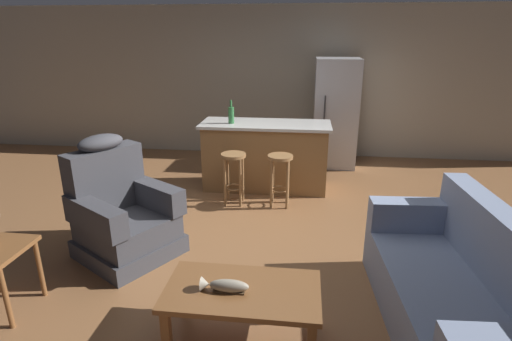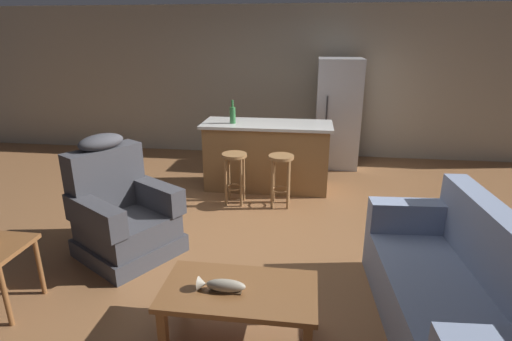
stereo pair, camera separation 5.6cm
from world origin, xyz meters
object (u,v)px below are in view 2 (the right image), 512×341
object	(u,v)px
bar_stool_right	(281,171)
refrigerator	(338,114)
fish_figurine	(221,285)
kitchen_island	(267,156)
bar_stool_left	(235,169)
coffee_table	(239,295)
bottle_tall_green	(233,115)
recliner_near_lamp	(122,213)
couch	(458,295)

from	to	relation	value
bar_stool_right	refrigerator	bearing A→B (deg)	66.84
fish_figurine	bar_stool_right	bearing A→B (deg)	84.70
kitchen_island	bar_stool_left	bearing A→B (deg)	-118.88
coffee_table	bottle_tall_green	world-z (taller)	bottle_tall_green
recliner_near_lamp	coffee_table	bearing A→B (deg)	-5.90
bottle_tall_green	bar_stool_right	bearing A→B (deg)	-37.56
bottle_tall_green	recliner_near_lamp	bearing A→B (deg)	-112.02
kitchen_island	refrigerator	bearing A→B (deg)	49.28
bar_stool_left	bar_stool_right	world-z (taller)	same
fish_figurine	refrigerator	xyz separation A→B (m)	(1.01, 4.30, 0.42)
kitchen_island	bar_stool_right	distance (m)	0.68
coffee_table	refrigerator	size ratio (longest dim) A/B	0.62
recliner_near_lamp	bar_stool_right	size ratio (longest dim) A/B	1.76
coffee_table	refrigerator	bearing A→B (deg)	78.17
bar_stool_left	recliner_near_lamp	bearing A→B (deg)	-123.32
couch	bar_stool_left	xyz separation A→B (m)	(-2.04, 2.18, 0.13)
couch	kitchen_island	distance (m)	3.29
coffee_table	kitchen_island	distance (m)	3.06
bottle_tall_green	fish_figurine	bearing A→B (deg)	-80.79
kitchen_island	bar_stool_left	size ratio (longest dim) A/B	2.65
bar_stool_left	couch	bearing A→B (deg)	-46.83
bar_stool_right	recliner_near_lamp	bearing A→B (deg)	-137.64
fish_figurine	refrigerator	distance (m)	4.43
recliner_near_lamp	kitchen_island	xyz separation A→B (m)	(1.24, 1.99, 0.06)
kitchen_island	bar_stool_right	xyz separation A→B (m)	(0.25, -0.63, -0.01)
bottle_tall_green	kitchen_island	bearing A→B (deg)	9.40
bar_stool_left	bottle_tall_green	distance (m)	0.82
fish_figurine	kitchen_island	bearing A→B (deg)	90.39
coffee_table	bottle_tall_green	size ratio (longest dim) A/B	3.44
couch	bar_stool_left	distance (m)	2.99
coffee_table	couch	xyz separation A→B (m)	(1.56, 0.25, -0.02)
fish_figurine	recliner_near_lamp	xyz separation A→B (m)	(-1.26, 1.11, -0.04)
refrigerator	fish_figurine	bearing A→B (deg)	-103.25
bar_stool_right	couch	bearing A→B (deg)	-56.42
kitchen_island	coffee_table	bearing A→B (deg)	-87.36
bar_stool_right	refrigerator	distance (m)	2.03
kitchen_island	refrigerator	world-z (taller)	refrigerator
kitchen_island	bar_stool_right	bearing A→B (deg)	-68.37
kitchen_island	bottle_tall_green	distance (m)	0.76
fish_figurine	bar_stool_left	xyz separation A→B (m)	(-0.37, 2.47, 0.01)
bar_stool_right	bottle_tall_green	xyz separation A→B (m)	(-0.72, 0.55, 0.60)
kitchen_island	bottle_tall_green	bearing A→B (deg)	-170.60
fish_figurine	kitchen_island	size ratio (longest dim) A/B	0.19
fish_figurine	couch	world-z (taller)	couch
coffee_table	kitchen_island	size ratio (longest dim) A/B	0.61
couch	recliner_near_lamp	bearing A→B (deg)	-19.11
coffee_table	bar_stool_left	distance (m)	2.48
kitchen_island	bar_stool_left	distance (m)	0.72
fish_figurine	refrigerator	size ratio (longest dim) A/B	0.19
coffee_table	recliner_near_lamp	distance (m)	1.75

